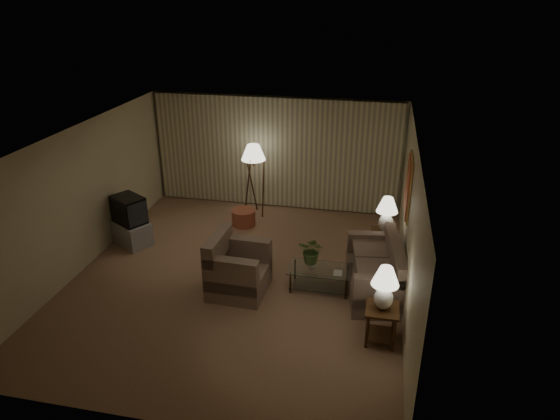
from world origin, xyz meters
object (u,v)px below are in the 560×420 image
object	(u,v)px
table_lamp_near	(385,284)
coffee_table	(320,275)
armchair	(239,270)
floor_lamp	(254,179)
side_table_near	(381,319)
tv_cabinet	(132,233)
ottoman	(244,217)
table_lamp_far	(387,212)
sofa	(374,273)
side_table_far	(384,240)
crt_tv	(129,210)
vase	(312,264)

from	to	relation	value
table_lamp_near	coffee_table	xyz separation A→B (m)	(-1.10, 1.25, -0.74)
armchair	floor_lamp	distance (m)	3.32
side_table_near	tv_cabinet	xyz separation A→B (m)	(-5.20, 2.17, -0.16)
ottoman	floor_lamp	bearing A→B (deg)	80.27
table_lamp_far	ottoman	size ratio (longest dim) A/B	1.35
armchair	side_table_near	distance (m)	2.65
sofa	side_table_far	distance (m)	1.26
armchair	crt_tv	world-z (taller)	crt_tv
armchair	side_table_far	size ratio (longest dim) A/B	1.82
armchair	table_lamp_near	world-z (taller)	table_lamp_near
side_table_near	table_lamp_far	world-z (taller)	table_lamp_far
floor_lamp	ottoman	world-z (taller)	floor_lamp
sofa	side_table_near	xyz separation A→B (m)	(0.15, -1.35, 0.02)
crt_tv	side_table_near	bearing A→B (deg)	8.55
sofa	coffee_table	size ratio (longest dim) A/B	1.76
ottoman	crt_tv	bearing A→B (deg)	-146.66
side_table_near	crt_tv	xyz separation A→B (m)	(-5.20, 2.17, 0.38)
side_table_near	side_table_far	size ratio (longest dim) A/B	1.00
tv_cabinet	vase	xyz separation A→B (m)	(3.95, -0.92, 0.24)
sofa	armchair	xyz separation A→B (m)	(-2.34, -0.46, 0.04)
side_table_near	sofa	bearing A→B (deg)	96.34
crt_tv	tv_cabinet	bearing A→B (deg)	0.00
table_lamp_near	coffee_table	world-z (taller)	table_lamp_near
side_table_far	table_lamp_near	distance (m)	2.67
armchair	table_lamp_far	world-z (taller)	table_lamp_far
table_lamp_far	side_table_far	bearing A→B (deg)	90.00
side_table_near	floor_lamp	distance (m)	5.15
side_table_far	ottoman	distance (m)	3.28
armchair	table_lamp_near	distance (m)	2.71
sofa	tv_cabinet	xyz separation A→B (m)	(-5.05, 0.82, -0.13)
vase	armchair	bearing A→B (deg)	-164.04
coffee_table	vase	xyz separation A→B (m)	(-0.15, 0.00, 0.22)
side_table_far	table_lamp_far	xyz separation A→B (m)	(0.00, -0.00, 0.62)
table_lamp_near	floor_lamp	size ratio (longest dim) A/B	0.41
side_table_far	coffee_table	xyz separation A→B (m)	(-1.10, -1.35, -0.13)
coffee_table	floor_lamp	xyz separation A→B (m)	(-1.94, 2.88, 0.62)
sofa	floor_lamp	bearing A→B (deg)	-141.85
table_lamp_near	coffee_table	distance (m)	1.82
crt_tv	armchair	bearing A→B (deg)	5.96
table_lamp_near	tv_cabinet	world-z (taller)	table_lamp_near
table_lamp_far	ottoman	distance (m)	3.38
coffee_table	crt_tv	distance (m)	4.24
armchair	table_lamp_near	bearing A→B (deg)	-107.33
table_lamp_near	vase	size ratio (longest dim) A/B	4.43
armchair	sofa	bearing A→B (deg)	-76.56
table_lamp_far	tv_cabinet	size ratio (longest dim) A/B	0.74
table_lamp_near	tv_cabinet	bearing A→B (deg)	157.33
sofa	side_table_far	size ratio (longest dim) A/B	3.28
table_lamp_far	floor_lamp	world-z (taller)	floor_lamp
crt_tv	vase	xyz separation A→B (m)	(3.95, -0.92, -0.29)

